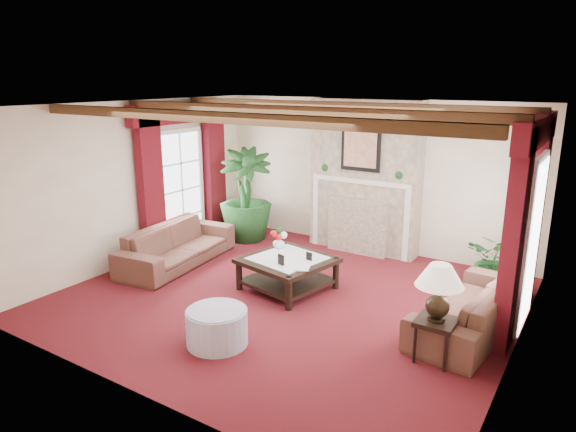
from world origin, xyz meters
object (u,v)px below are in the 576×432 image
Objects in this scene: coffee_table at (288,274)px; sofa_left at (177,239)px; side_table at (435,340)px; ottoman at (217,327)px; potted_palm at (246,214)px; sofa_right at (472,298)px.

sofa_left is at bearing -166.11° from coffee_table.
side_table is 2.49m from ottoman.
coffee_table is 2.36× the size of side_table.
coffee_table is (1.99, -1.62, -0.26)m from potted_palm.
ottoman is (-2.44, -1.97, -0.21)m from sofa_right.
side_table is at bearing -7.05° from coffee_table.
sofa_left is 4.68× the size of side_table.
sofa_left is at bearing -80.45° from sofa_right.
potted_palm is 2.58m from coffee_table.
sofa_right is 3.14m from ottoman.
potted_palm reaches higher than sofa_left.
sofa_right is 3.06× the size of ottoman.
sofa_left is 3.18× the size of ottoman.
sofa_left is at bearing -95.16° from potted_palm.
sofa_left is 1.16× the size of potted_palm.
side_table reaches higher than coffee_table.
potted_palm is at bearing -101.12° from sofa_right.
coffee_table is at bearing -80.21° from sofa_right.
potted_palm reaches higher than ottoman.
sofa_left reaches higher than ottoman.
side_table is at bearing -28.72° from potted_palm.
coffee_table is at bearing -94.06° from sofa_left.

